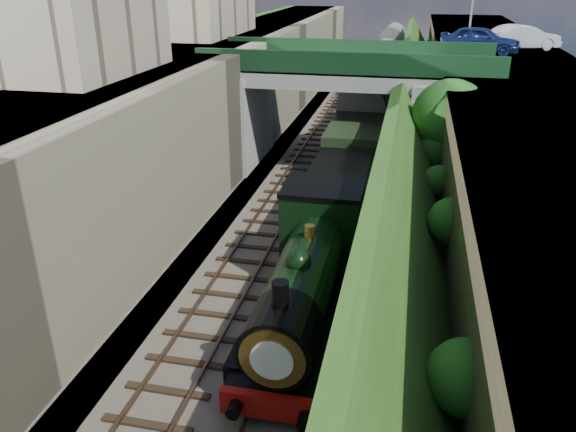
{
  "coord_description": "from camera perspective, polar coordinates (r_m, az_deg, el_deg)",
  "views": [
    {
      "loc": [
        3.95,
        -8.1,
        11.05
      ],
      "look_at": [
        0.0,
        9.98,
        2.92
      ],
      "focal_mm": 35.0,
      "sensor_mm": 36.0,
      "label": 1
    }
  ],
  "objects": [
    {
      "name": "street_plateau_left",
      "position": [
        31.85,
        -12.23,
        9.46
      ],
      "size": [
        6.0,
        90.0,
        7.0
      ],
      "primitive_type": "cube",
      "color": "#262628",
      "rests_on": "ground"
    },
    {
      "name": "coach_rear",
      "position": [
        73.78,
        10.52,
        16.31
      ],
      "size": [
        2.9,
        18.0,
        3.7
      ],
      "color": "black",
      "rests_on": "trackbed"
    },
    {
      "name": "street_plateau_right",
      "position": [
        29.72,
        22.74,
        6.38
      ],
      "size": [
        8.0,
        90.0,
        6.25
      ],
      "primitive_type": "cube",
      "color": "#262628",
      "rests_on": "ground"
    },
    {
      "name": "retaining_wall",
      "position": [
        30.6,
        -6.15,
        9.28
      ],
      "size": [
        1.0,
        90.0,
        7.0
      ],
      "primitive_type": "cube",
      "color": "#756B56",
      "rests_on": "ground"
    },
    {
      "name": "car_blue",
      "position": [
        38.56,
        18.92,
        16.59
      ],
      "size": [
        5.18,
        3.04,
        1.66
      ],
      "primitive_type": "imported",
      "rotation": [
        0.0,
        0.0,
        1.34
      ],
      "color": "#111E4E",
      "rests_on": "street_plateau_right"
    },
    {
      "name": "car_silver",
      "position": [
        41.17,
        22.69,
        16.39
      ],
      "size": [
        5.08,
        3.53,
        1.59
      ],
      "primitive_type": "imported",
      "rotation": [
        0.0,
        0.0,
        2.0
      ],
      "color": "silver",
      "rests_on": "street_plateau_right"
    },
    {
      "name": "tree",
      "position": [
        27.43,
        16.29,
        9.26
      ],
      "size": [
        3.6,
        3.8,
        6.6
      ],
      "color": "black",
      "rests_on": "ground"
    },
    {
      "name": "track_left",
      "position": [
        30.69,
        0.34,
        3.09
      ],
      "size": [
        2.5,
        90.0,
        0.2
      ],
      "color": "black",
      "rests_on": "trackbed"
    },
    {
      "name": "embankment_slope",
      "position": [
        29.5,
        13.82,
        6.5
      ],
      "size": [
        4.62,
        90.46,
        6.36
      ],
      "color": "#1E4714",
      "rests_on": "ground"
    },
    {
      "name": "road_bridge",
      "position": [
        32.99,
        6.95,
        11.32
      ],
      "size": [
        16.0,
        6.4,
        7.25
      ],
      "color": "gray",
      "rests_on": "ground"
    },
    {
      "name": "track_right",
      "position": [
        30.23,
        6.29,
        2.61
      ],
      "size": [
        2.5,
        90.0,
        0.2
      ],
      "color": "black",
      "rests_on": "trackbed"
    },
    {
      "name": "building_near",
      "position": [
        25.96,
        -19.93,
        17.85
      ],
      "size": [
        4.0,
        8.0,
        4.0
      ],
      "primitive_type": "cube",
      "color": "gray",
      "rests_on": "street_plateau_left"
    },
    {
      "name": "coach_front",
      "position": [
        36.8,
        7.76,
        9.33
      ],
      "size": [
        2.9,
        18.0,
        3.7
      ],
      "color": "black",
      "rests_on": "trackbed"
    },
    {
      "name": "tender",
      "position": [
        24.99,
        5.09,
        1.43
      ],
      "size": [
        2.7,
        6.0,
        3.05
      ],
      "color": "black",
      "rests_on": "trackbed"
    },
    {
      "name": "locomotive",
      "position": [
        18.31,
        2.03,
        -6.31
      ],
      "size": [
        3.1,
        10.22,
        3.83
      ],
      "color": "black",
      "rests_on": "trackbed"
    },
    {
      "name": "trackbed",
      "position": [
        30.42,
        4.03,
        2.54
      ],
      "size": [
        10.0,
        90.0,
        0.2
      ],
      "primitive_type": "cube",
      "color": "#473F38",
      "rests_on": "ground"
    },
    {
      "name": "coach_middle",
      "position": [
        55.19,
        9.59,
        13.99
      ],
      "size": [
        2.9,
        18.0,
        3.7
      ],
      "color": "black",
      "rests_on": "trackbed"
    }
  ]
}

